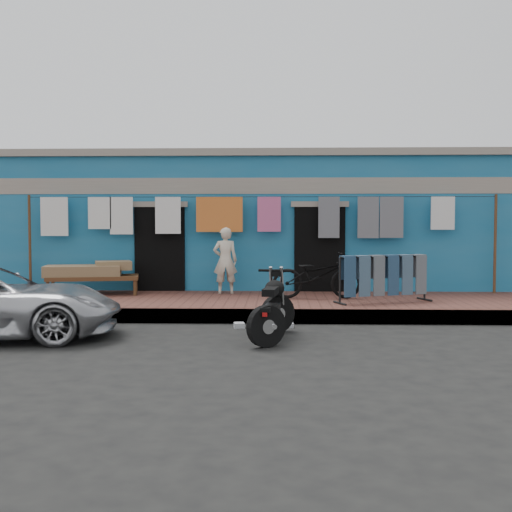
{
  "coord_description": "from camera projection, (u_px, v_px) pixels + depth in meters",
  "views": [
    {
      "loc": [
        0.39,
        -9.49,
        1.75
      ],
      "look_at": [
        0.0,
        2.0,
        1.15
      ],
      "focal_mm": 45.0,
      "sensor_mm": 36.0,
      "label": 1
    }
  ],
  "objects": [
    {
      "name": "ground",
      "position": [
        251.0,
        340.0,
        9.58
      ],
      "size": [
        80.0,
        80.0,
        0.0
      ],
      "primitive_type": "plane",
      "color": "black",
      "rests_on": "ground"
    },
    {
      "name": "sidewalk",
      "position": [
        258.0,
        305.0,
        12.57
      ],
      "size": [
        28.0,
        3.0,
        0.25
      ],
      "primitive_type": "cube",
      "color": "brown",
      "rests_on": "ground"
    },
    {
      "name": "curb",
      "position": [
        255.0,
        316.0,
        11.12
      ],
      "size": [
        28.0,
        0.1,
        0.25
      ],
      "primitive_type": "cube",
      "color": "gray",
      "rests_on": "ground"
    },
    {
      "name": "building",
      "position": [
        263.0,
        225.0,
        16.46
      ],
      "size": [
        12.2,
        5.2,
        3.36
      ],
      "color": "#186594",
      "rests_on": "ground"
    },
    {
      "name": "clothesline",
      "position": [
        242.0,
        219.0,
        13.74
      ],
      "size": [
        10.06,
        0.06,
        2.1
      ],
      "color": "brown",
      "rests_on": "sidewalk"
    },
    {
      "name": "seated_person",
      "position": [
        225.0,
        261.0,
        13.51
      ],
      "size": [
        0.54,
        0.39,
        1.4
      ],
      "primitive_type": "imported",
      "rotation": [
        0.0,
        0.0,
        3.25
      ],
      "color": "beige",
      "rests_on": "sidewalk"
    },
    {
      "name": "bicycle",
      "position": [
        317.0,
        270.0,
        12.65
      ],
      "size": [
        1.73,
        0.63,
        1.12
      ],
      "primitive_type": "imported",
      "rotation": [
        0.0,
        0.0,
        1.59
      ],
      "color": "black",
      "rests_on": "sidewalk"
    },
    {
      "name": "motorcycle",
      "position": [
        272.0,
        305.0,
        9.59
      ],
      "size": [
        0.95,
        1.72,
        1.02
      ],
      "primitive_type": null,
      "rotation": [
        0.0,
        0.0,
        -0.13
      ],
      "color": "black",
      "rests_on": "ground"
    },
    {
      "name": "charpoy",
      "position": [
        93.0,
        279.0,
        13.4
      ],
      "size": [
        2.31,
        1.68,
        0.66
      ],
      "primitive_type": null,
      "rotation": [
        0.0,
        0.0,
        0.2
      ],
      "color": "brown",
      "rests_on": "sidewalk"
    },
    {
      "name": "jeans_rack",
      "position": [
        383.0,
        278.0,
        12.06
      ],
      "size": [
        2.18,
        1.68,
        0.92
      ],
      "primitive_type": null,
      "rotation": [
        0.0,
        0.0,
        0.37
      ],
      "color": "black",
      "rests_on": "sidewalk"
    },
    {
      "name": "litter_a",
      "position": [
        289.0,
        325.0,
        10.69
      ],
      "size": [
        0.17,
        0.14,
        0.07
      ],
      "primitive_type": "cube",
      "rotation": [
        0.0,
        0.0,
        -0.07
      ],
      "color": "silver",
      "rests_on": "ground"
    },
    {
      "name": "litter_b",
      "position": [
        266.0,
        324.0,
        10.77
      ],
      "size": [
        0.2,
        0.22,
        0.09
      ],
      "primitive_type": "cube",
      "rotation": [
        0.0,
        0.0,
        1.0
      ],
      "color": "silver",
      "rests_on": "ground"
    },
    {
      "name": "litter_c",
      "position": [
        239.0,
        325.0,
        10.67
      ],
      "size": [
        0.2,
        0.23,
        0.08
      ],
      "primitive_type": "cube",
      "rotation": [
        0.0,
        0.0,
        1.73
      ],
      "color": "silver",
      "rests_on": "ground"
    }
  ]
}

